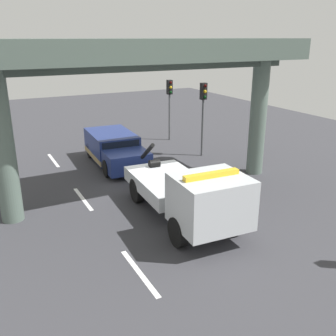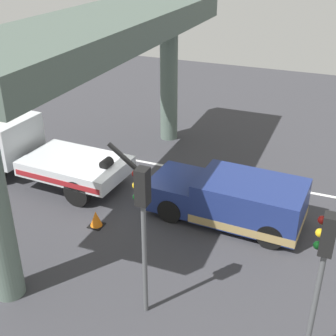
{
  "view_description": "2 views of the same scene",
  "coord_description": "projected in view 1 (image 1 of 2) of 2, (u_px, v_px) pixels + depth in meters",
  "views": [
    {
      "loc": [
        14.82,
        -6.52,
        6.49
      ],
      "look_at": [
        0.61,
        0.86,
        0.98
      ],
      "focal_mm": 40.87,
      "sensor_mm": 36.0,
      "label": 1
    },
    {
      "loc": [
        -6.86,
        12.88,
        8.69
      ],
      "look_at": [
        -1.38,
        -0.57,
        1.21
      ],
      "focal_mm": 48.8,
      "sensor_mm": 36.0,
      "label": 2
    }
  ],
  "objects": [
    {
      "name": "ground_plane",
      "position": [
        145.0,
        188.0,
        17.41
      ],
      "size": [
        60.0,
        40.0,
        0.1
      ],
      "primitive_type": "cube",
      "color": "#38383D"
    },
    {
      "name": "lane_stripe_west",
      "position": [
        53.0,
        160.0,
        21.17
      ],
      "size": [
        2.6,
        0.16,
        0.01
      ],
      "primitive_type": "cube",
      "color": "silver",
      "rests_on": "ground"
    },
    {
      "name": "lane_stripe_mid",
      "position": [
        83.0,
        199.0,
        16.14
      ],
      "size": [
        2.6,
        0.16,
        0.01
      ],
      "primitive_type": "cube",
      "color": "silver",
      "rests_on": "ground"
    },
    {
      "name": "lane_stripe_east",
      "position": [
        139.0,
        272.0,
        11.1
      ],
      "size": [
        2.6,
        0.16,
        0.01
      ],
      "primitive_type": "cube",
      "color": "silver",
      "rests_on": "ground"
    },
    {
      "name": "tow_truck_white",
      "position": [
        190.0,
        194.0,
        13.6
      ],
      "size": [
        7.3,
        2.69,
        2.46
      ],
      "color": "silver",
      "rests_on": "ground"
    },
    {
      "name": "towed_van_green",
      "position": [
        115.0,
        149.0,
        20.46
      ],
      "size": [
        5.3,
        2.44,
        1.58
      ],
      "color": "navy",
      "rests_on": "ground"
    },
    {
      "name": "overpass_structure",
      "position": [
        149.0,
        63.0,
        15.03
      ],
      "size": [
        3.6,
        13.43,
        6.43
      ],
      "color": "#596B60",
      "rests_on": "ground"
    },
    {
      "name": "traffic_light_near",
      "position": [
        170.0,
        97.0,
        24.47
      ],
      "size": [
        0.39,
        0.32,
        3.9
      ],
      "color": "#515456",
      "rests_on": "ground"
    },
    {
      "name": "traffic_light_far",
      "position": [
        203.0,
        103.0,
        21.06
      ],
      "size": [
        0.39,
        0.32,
        4.12
      ],
      "color": "#515456",
      "rests_on": "ground"
    },
    {
      "name": "traffic_cone_orange",
      "position": [
        186.0,
        175.0,
        18.11
      ],
      "size": [
        0.48,
        0.48,
        0.57
      ],
      "color": "orange",
      "rests_on": "ground"
    }
  ]
}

